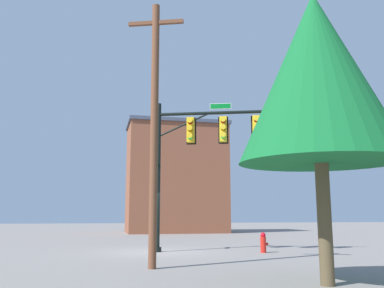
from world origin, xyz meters
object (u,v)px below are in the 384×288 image
at_px(signal_pole_assembly, 203,142).
at_px(fire_hydrant, 263,243).
at_px(utility_pole, 154,124).
at_px(brick_building, 176,177).
at_px(tree_near, 317,76).

height_order(signal_pole_assembly, fire_hydrant, signal_pole_assembly).
relative_size(utility_pole, brick_building, 0.85).
bearing_deg(utility_pole, brick_building, 78.03).
height_order(utility_pole, tree_near, utility_pole).
relative_size(utility_pole, fire_hydrant, 10.01).
bearing_deg(tree_near, fire_hydrant, 77.79).
distance_m(fire_hydrant, tree_near, 9.30).
xyz_separation_m(utility_pole, fire_hydrant, (5.20, 4.18, -3.93)).
bearing_deg(brick_building, fire_hydrant, -89.76).
xyz_separation_m(utility_pole, brick_building, (5.11, 24.12, 0.56)).
bearing_deg(brick_building, utility_pole, -101.97).
height_order(signal_pole_assembly, utility_pole, utility_pole).
distance_m(utility_pole, tree_near, 5.16).
height_order(utility_pole, fire_hydrant, utility_pole).
relative_size(fire_hydrant, brick_building, 0.09).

